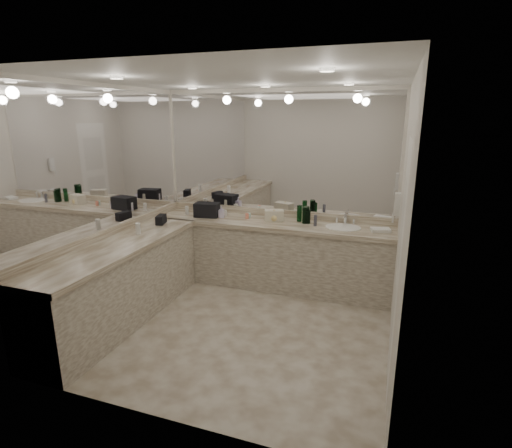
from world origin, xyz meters
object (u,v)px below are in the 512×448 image
at_px(soap_bottle_a, 212,209).
at_px(soap_bottle_b, 221,212).
at_px(wall_phone, 397,204).
at_px(hand_towel, 380,230).
at_px(soap_bottle_c, 274,216).
at_px(cream_cosmetic_case, 274,216).
at_px(sink, 343,228).
at_px(black_toiletry_bag, 207,210).

relative_size(soap_bottle_a, soap_bottle_b, 1.13).
distance_m(wall_phone, soap_bottle_b, 2.33).
bearing_deg(wall_phone, hand_towel, 108.07).
height_order(wall_phone, hand_towel, wall_phone).
distance_m(soap_bottle_b, soap_bottle_c, 0.74).
bearing_deg(soap_bottle_c, cream_cosmetic_case, 101.67).
xyz_separation_m(wall_phone, soap_bottle_a, (-2.42, 0.54, -0.36)).
distance_m(sink, cream_cosmetic_case, 0.92).
distance_m(black_toiletry_bag, soap_bottle_b, 0.21).
relative_size(wall_phone, black_toiletry_bag, 0.73).
height_order(black_toiletry_bag, soap_bottle_b, black_toiletry_bag).
bearing_deg(soap_bottle_a, sink, -1.37).
bearing_deg(soap_bottle_b, soap_bottle_a, 157.21).
bearing_deg(soap_bottle_a, soap_bottle_c, -2.24).
bearing_deg(black_toiletry_bag, soap_bottle_c, 3.47).
bearing_deg(wall_phone, cream_cosmetic_case, 160.42).
relative_size(black_toiletry_bag, soap_bottle_c, 2.14).
xyz_separation_m(hand_towel, soap_bottle_a, (-2.26, 0.07, 0.07)).
bearing_deg(soap_bottle_a, black_toiletry_bag, -113.16).
xyz_separation_m(cream_cosmetic_case, soap_bottle_b, (-0.73, -0.07, 0.01)).
bearing_deg(black_toiletry_bag, cream_cosmetic_case, 5.44).
relative_size(cream_cosmetic_case, soap_bottle_a, 1.34).
height_order(sink, wall_phone, wall_phone).
bearing_deg(cream_cosmetic_case, hand_towel, -21.88).
bearing_deg(cream_cosmetic_case, wall_phone, -38.76).
xyz_separation_m(sink, wall_phone, (0.61, -0.50, 0.46)).
bearing_deg(wall_phone, sink, 140.43).
xyz_separation_m(black_toiletry_bag, soap_bottle_c, (0.95, 0.06, -0.02)).
bearing_deg(soap_bottle_b, hand_towel, 0.08).
bearing_deg(soap_bottle_b, soap_bottle_c, 2.70).
distance_m(black_toiletry_bag, hand_towel, 2.31).
relative_size(hand_towel, soap_bottle_a, 1.21).
xyz_separation_m(black_toiletry_bag, soap_bottle_a, (0.04, 0.09, -0.00)).
height_order(sink, cream_cosmetic_case, cream_cosmetic_case).
xyz_separation_m(wall_phone, soap_bottle_b, (-2.25, 0.47, -0.37)).
bearing_deg(soap_bottle_a, cream_cosmetic_case, -0.21).
relative_size(wall_phone, soap_bottle_b, 1.47).
bearing_deg(soap_bottle_a, soap_bottle_b, -22.79).
bearing_deg(sink, soap_bottle_b, -179.06).
xyz_separation_m(black_toiletry_bag, soap_bottle_b, (0.21, 0.02, -0.01)).
bearing_deg(soap_bottle_c, soap_bottle_b, -177.30).
height_order(sink, black_toiletry_bag, black_toiletry_bag).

